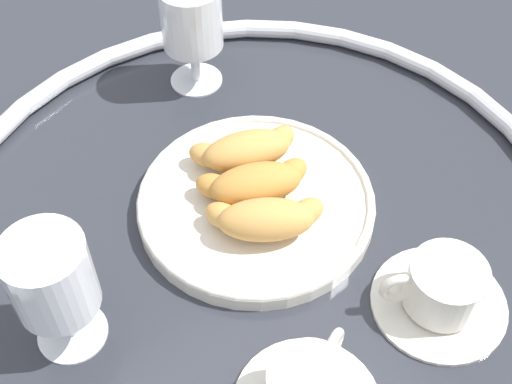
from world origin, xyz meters
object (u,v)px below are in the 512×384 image
at_px(croissant_large, 266,218).
at_px(juice_glass_left, 50,277).
at_px(croissant_small, 255,183).
at_px(coffee_cup_near, 442,290).
at_px(croissant_extra, 246,150).
at_px(pastry_plate, 256,202).
at_px(juice_glass_right, 192,22).

relative_size(croissant_large, juice_glass_left, 0.86).
height_order(croissant_small, coffee_cup_near, croissant_small).
bearing_deg(croissant_extra, juice_glass_left, -165.89).
distance_m(pastry_plate, coffee_cup_near, 0.22).
xyz_separation_m(croissant_large, croissant_extra, (0.04, 0.09, 0.00)).
bearing_deg(pastry_plate, croissant_extra, 66.07).
relative_size(coffee_cup_near, juice_glass_right, 0.97).
xyz_separation_m(croissant_extra, juice_glass_left, (-0.26, -0.06, 0.05)).
bearing_deg(croissant_large, croissant_small, 66.41).
relative_size(croissant_extra, coffee_cup_near, 0.95).
relative_size(croissant_small, coffee_cup_near, 0.93).
distance_m(croissant_small, coffee_cup_near, 0.22).
distance_m(croissant_large, juice_glass_left, 0.22).
relative_size(croissant_small, juice_glass_right, 0.91).
bearing_deg(croissant_large, juice_glass_left, 172.88).
xyz_separation_m(croissant_small, coffee_cup_near, (0.07, -0.21, -0.02)).
bearing_deg(coffee_cup_near, croissant_small, 109.31).
bearing_deg(coffee_cup_near, juice_glass_right, 91.23).
xyz_separation_m(pastry_plate, coffee_cup_near, (0.07, -0.21, 0.01)).
bearing_deg(pastry_plate, coffee_cup_near, -70.14).
xyz_separation_m(croissant_large, croissant_small, (0.02, 0.05, 0.00)).
xyz_separation_m(croissant_extra, juice_glass_right, (0.04, 0.17, 0.05)).
relative_size(pastry_plate, juice_glass_right, 1.87).
bearing_deg(coffee_cup_near, juice_glass_left, 148.45).
bearing_deg(croissant_large, coffee_cup_near, -60.24).
xyz_separation_m(croissant_large, coffee_cup_near, (0.09, -0.16, -0.02)).
distance_m(croissant_small, croissant_extra, 0.05).
relative_size(croissant_large, juice_glass_right, 0.86).
bearing_deg(pastry_plate, juice_glass_left, -176.13).
bearing_deg(juice_glass_right, pastry_plate, -106.30).
bearing_deg(juice_glass_right, coffee_cup_near, -88.77).
relative_size(pastry_plate, juice_glass_left, 1.87).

